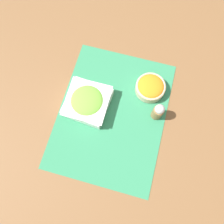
# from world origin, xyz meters

# --- Properties ---
(ground_plane) EXTENTS (3.00, 3.00, 0.00)m
(ground_plane) POSITION_xyz_m (0.00, 0.00, 0.00)
(ground_plane) COLOR brown
(placemat) EXTENTS (0.59, 0.45, 0.00)m
(placemat) POSITION_xyz_m (0.00, 0.00, 0.00)
(placemat) COLOR #2D7A51
(placemat) RESTS_ON ground_plane
(carrot_bowl) EXTENTS (0.13, 0.13, 0.06)m
(carrot_bowl) POSITION_xyz_m (0.15, -0.13, 0.03)
(carrot_bowl) COLOR #C6B28E
(carrot_bowl) RESTS_ON placemat
(lettuce_bowl) EXTENTS (0.19, 0.19, 0.07)m
(lettuce_bowl) POSITION_xyz_m (0.01, 0.11, 0.04)
(lettuce_bowl) COLOR white
(lettuce_bowl) RESTS_ON placemat
(pepper_shaker) EXTENTS (0.04, 0.04, 0.10)m
(pepper_shaker) POSITION_xyz_m (0.04, -0.18, 0.06)
(pepper_shaker) COLOR olive
(pepper_shaker) RESTS_ON placemat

